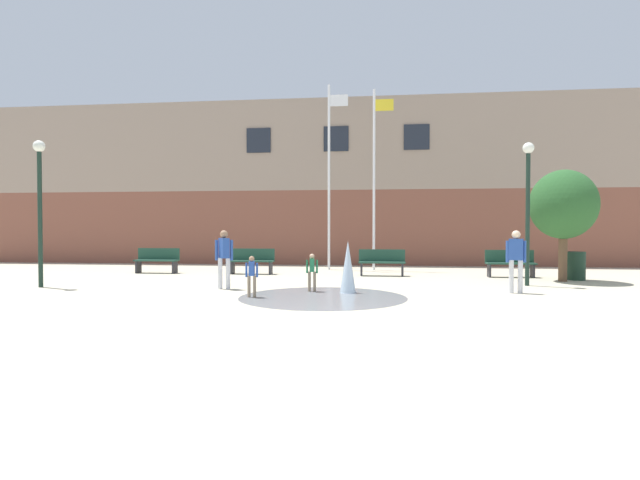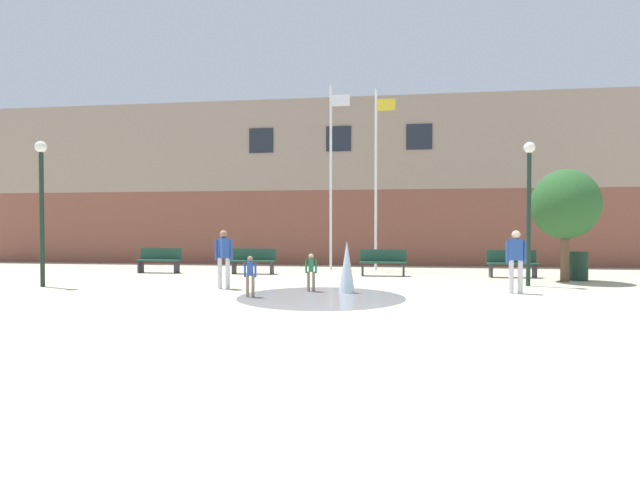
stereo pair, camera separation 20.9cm
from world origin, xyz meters
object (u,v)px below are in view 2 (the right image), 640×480
(park_bench_near_trashcan, at_px, (383,262))
(teen_by_trashcan, at_px, (224,255))
(lamp_post_right_lane, at_px, (529,193))
(adult_in_red, at_px, (516,257))
(park_bench_under_right_flagpole, at_px, (253,261))
(flagpole_right, at_px, (377,174))
(park_bench_far_right, at_px, (512,263))
(flagpole_left, at_px, (332,171))
(lamp_post_left_lane, at_px, (42,192))
(street_tree_near_building, at_px, (565,205))
(park_bench_far_left, at_px, (159,260))
(trash_can, at_px, (578,266))
(child_with_pink_shirt, at_px, (250,273))
(child_running, at_px, (311,269))

(park_bench_near_trashcan, xyz_separation_m, teen_by_trashcan, (-4.26, -4.30, 0.45))
(lamp_post_right_lane, bearing_deg, adult_in_red, -113.85)
(park_bench_under_right_flagpole, bearing_deg, flagpole_right, 26.62)
(park_bench_near_trashcan, bearing_deg, park_bench_far_right, 0.24)
(adult_in_red, height_order, flagpole_left, flagpole_left)
(lamp_post_left_lane, bearing_deg, flagpole_left, 42.67)
(park_bench_under_right_flagpole, bearing_deg, street_tree_near_building, -7.61)
(park_bench_far_left, bearing_deg, park_bench_near_trashcan, -0.78)
(park_bench_under_right_flagpole, height_order, flagpole_right, flagpole_right)
(park_bench_far_right, height_order, adult_in_red, adult_in_red)
(lamp_post_right_lane, height_order, trash_can, lamp_post_right_lane)
(adult_in_red, bearing_deg, flagpole_right, 137.36)
(park_bench_near_trashcan, bearing_deg, child_with_pink_shirt, -118.09)
(adult_in_red, distance_m, child_running, 5.19)
(lamp_post_right_lane, height_order, street_tree_near_building, lamp_post_right_lane)
(park_bench_near_trashcan, relative_size, adult_in_red, 1.01)
(child_running, bearing_deg, park_bench_far_right, 119.07)
(flagpole_left, xyz_separation_m, trash_can, (8.17, -3.03, -3.44))
(teen_by_trashcan, height_order, lamp_post_right_lane, lamp_post_right_lane)
(child_running, distance_m, trash_can, 8.85)
(park_bench_under_right_flagpole, relative_size, park_bench_far_right, 1.00)
(adult_in_red, distance_m, trash_can, 4.55)
(child_with_pink_shirt, height_order, child_running, same)
(child_running, height_order, flagpole_left, flagpole_left)
(park_bench_far_left, relative_size, flagpole_right, 0.23)
(lamp_post_left_lane, bearing_deg, lamp_post_right_lane, 8.35)
(child_running, bearing_deg, park_bench_far_left, -134.10)
(park_bench_near_trashcan, distance_m, flagpole_right, 4.06)
(park_bench_under_right_flagpole, distance_m, child_with_pink_shirt, 6.16)
(child_with_pink_shirt, height_order, lamp_post_right_lane, lamp_post_right_lane)
(park_bench_far_right, relative_size, child_with_pink_shirt, 1.62)
(trash_can, bearing_deg, flagpole_left, 159.67)
(park_bench_far_left, bearing_deg, park_bench_under_right_flagpole, 0.72)
(adult_in_red, relative_size, lamp_post_right_lane, 0.39)
(park_bench_under_right_flagpole, bearing_deg, park_bench_far_left, -179.28)
(park_bench_far_right, distance_m, flagpole_right, 6.09)
(park_bench_under_right_flagpole, distance_m, park_bench_far_right, 8.93)
(park_bench_far_left, bearing_deg, adult_in_red, -20.68)
(park_bench_far_left, distance_m, flagpole_left, 7.39)
(adult_in_red, distance_m, lamp_post_left_lane, 12.93)
(park_bench_under_right_flagpole, xyz_separation_m, lamp_post_right_lane, (8.76, -2.66, 2.18))
(child_with_pink_shirt, relative_size, trash_can, 1.10)
(child_with_pink_shirt, distance_m, flagpole_right, 9.21)
(adult_in_red, bearing_deg, trash_can, 70.70)
(park_bench_far_left, xyz_separation_m, street_tree_near_building, (13.74, -1.32, 1.89))
(teen_by_trashcan, distance_m, lamp_post_right_lane, 8.74)
(lamp_post_left_lane, bearing_deg, flagpole_right, 36.65)
(park_bench_under_right_flagpole, xyz_separation_m, child_running, (2.82, -4.72, 0.10))
(child_with_pink_shirt, relative_size, lamp_post_right_lane, 0.24)
(flagpole_right, bearing_deg, trash_can, -25.33)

